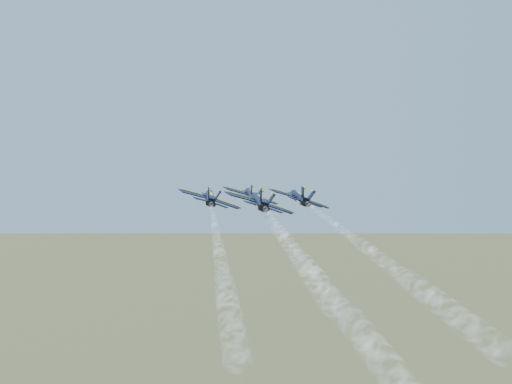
# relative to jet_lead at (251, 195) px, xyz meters

# --- Properties ---
(jet_lead) EXTENTS (11.18, 15.68, 4.58)m
(jet_lead) POSITION_rel_jet_lead_xyz_m (0.00, 0.00, 0.00)
(jet_lead) COLOR black
(jet_left) EXTENTS (11.18, 15.68, 4.58)m
(jet_left) POSITION_rel_jet_lead_xyz_m (-5.28, -14.00, 0.00)
(jet_left) COLOR black
(jet_right) EXTENTS (11.18, 15.68, 4.58)m
(jet_right) POSITION_rel_jet_lead_xyz_m (10.95, -10.10, 0.00)
(jet_right) COLOR black
(jet_slot) EXTENTS (11.18, 15.68, 4.58)m
(jet_slot) POSITION_rel_jet_lead_xyz_m (5.56, -24.05, 0.00)
(jet_slot) COLOR black
(smoke_trail_lead) EXTENTS (19.85, 64.42, 2.41)m
(smoke_trail_lead) POSITION_rel_jet_lead_xyz_m (13.71, -48.15, 0.03)
(smoke_trail_lead) COLOR white
(smoke_trail_left) EXTENTS (19.85, 64.42, 2.41)m
(smoke_trail_left) POSITION_rel_jet_lead_xyz_m (8.43, -62.15, 0.03)
(smoke_trail_left) COLOR white
(smoke_trail_right) EXTENTS (19.85, 64.42, 2.41)m
(smoke_trail_right) POSITION_rel_jet_lead_xyz_m (24.66, -58.25, 0.03)
(smoke_trail_right) COLOR white
(smoke_trail_slot) EXTENTS (19.85, 64.42, 2.41)m
(smoke_trail_slot) POSITION_rel_jet_lead_xyz_m (19.27, -72.20, 0.03)
(smoke_trail_slot) COLOR white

